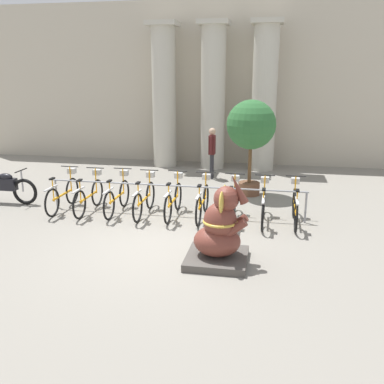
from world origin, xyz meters
The scene contains 19 objects.
ground_plane centered at (0.00, 0.00, 0.00)m, with size 60.00×60.00×0.00m, color gray.
building_facade centered at (0.00, 8.60, 3.00)m, with size 20.00×0.20×6.00m.
column_left centered at (-1.81, 7.60, 2.62)m, with size 1.08×1.08×5.16m.
column_middle centered at (0.00, 7.60, 2.62)m, with size 1.08×1.08×5.16m.
column_right centered at (1.81, 7.60, 2.62)m, with size 1.08×1.08×5.16m.
bike_rack centered at (-0.15, 1.95, 0.65)m, with size 6.43×0.05×0.77m.
bicycle_0 centered at (-3.06, 1.84, 0.42)m, with size 0.48×1.81×1.05m.
bicycle_1 centered at (-2.33, 1.81, 0.42)m, with size 0.48×1.81×1.05m.
bicycle_2 centered at (-1.60, 1.87, 0.42)m, with size 0.48×1.81×1.05m.
bicycle_3 centered at (-0.87, 1.82, 0.42)m, with size 0.48×1.81×1.05m.
bicycle_4 centered at (-0.15, 1.86, 0.42)m, with size 0.48×1.81×1.05m.
bicycle_5 centered at (0.58, 1.84, 0.42)m, with size 0.48×1.81×1.05m.
bicycle_6 centered at (1.31, 1.82, 0.42)m, with size 0.48×1.81×1.05m.
bicycle_7 centered at (2.04, 1.80, 0.42)m, with size 0.48×1.81×1.05m.
bicycle_8 centered at (2.77, 1.85, 0.42)m, with size 0.48×1.81×1.05m.
elephant_statue centered at (1.30, -0.60, 0.59)m, with size 1.13×1.13×1.74m.
motorcycle centered at (-4.90, 2.05, 0.46)m, with size 1.97×0.55×0.95m.
person_pedestrian centered at (0.22, 5.91, 1.01)m, with size 0.22×0.47×1.69m.
potted_tree centered at (1.57, 4.14, 1.93)m, with size 1.38×1.38×2.72m.
Camera 1 is at (2.17, -7.94, 3.45)m, focal length 40.00 mm.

